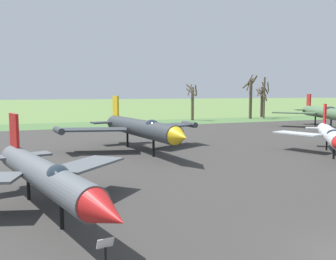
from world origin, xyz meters
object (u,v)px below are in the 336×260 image
(jet_fighter_front_right, at_px, (325,113))
(jet_fighter_rear_left, at_px, (140,128))
(jet_fighter_front_left, at_px, (331,135))
(jet_fighter_rear_center, at_px, (45,175))
(info_placard_rear_center, at_px, (105,250))

(jet_fighter_front_right, bearing_deg, jet_fighter_rear_left, -162.04)
(jet_fighter_front_left, relative_size, jet_fighter_rear_center, 0.82)
(jet_fighter_front_left, xyz_separation_m, jet_fighter_rear_left, (-15.32, 8.07, 0.47))
(jet_fighter_front_right, bearing_deg, jet_fighter_rear_center, -148.58)
(jet_fighter_front_right, xyz_separation_m, info_placard_rear_center, (-41.58, -32.27, -1.82))
(info_placard_rear_center, xyz_separation_m, jet_fighter_rear_left, (7.82, 21.33, 1.66))
(jet_fighter_rear_center, bearing_deg, jet_fighter_front_right, 31.42)
(info_placard_rear_center, bearing_deg, jet_fighter_rear_left, 69.86)
(jet_fighter_front_right, relative_size, info_placard_rear_center, 16.06)
(jet_fighter_front_left, relative_size, jet_fighter_front_right, 0.66)
(jet_fighter_front_right, bearing_deg, info_placard_rear_center, -142.19)
(jet_fighter_rear_center, relative_size, jet_fighter_rear_left, 0.85)
(jet_fighter_rear_left, bearing_deg, jet_fighter_front_left, -27.76)
(info_placard_rear_center, bearing_deg, jet_fighter_front_right, 37.81)
(jet_fighter_front_right, relative_size, jet_fighter_rear_left, 1.05)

